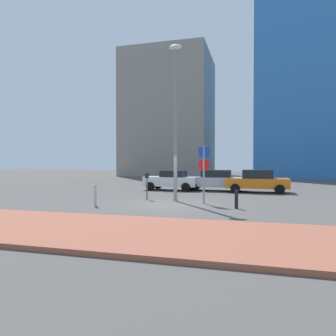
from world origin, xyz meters
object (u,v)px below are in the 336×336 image
parked_car_white (172,180)px  street_lamp (175,111)px  parked_car_orange (257,181)px  traffic_bollard_near (236,199)px  parking_sign_post (204,168)px  parked_car_silver (215,180)px  parking_meter (147,182)px  traffic_bollard_mid (95,195)px

parked_car_white → street_lamp: bearing=-73.4°
parked_car_orange → traffic_bollard_near: (-0.99, -8.10, -0.38)m
parking_sign_post → street_lamp: bearing=156.8°
parked_car_silver → parked_car_white: bearing=-172.1°
parked_car_orange → parking_sign_post: size_ratio=1.45×
parking_meter → street_lamp: street_lamp is taller
parked_car_silver → parked_car_orange: 2.99m
parked_car_silver → parked_car_orange: parked_car_orange is taller
parked_car_orange → parking_sign_post: (-2.67, -6.87, 1.02)m
parked_car_white → parked_car_orange: size_ratio=0.96×
parked_car_silver → parked_car_orange: (2.96, -0.44, 0.01)m
parked_car_white → traffic_bollard_mid: bearing=-98.6°
parked_car_orange → traffic_bollard_near: parked_car_orange is taller
parked_car_white → parking_sign_post: parking_sign_post is taller
parked_car_silver → street_lamp: bearing=-101.7°
parked_car_white → parked_car_silver: bearing=7.9°
parked_car_silver → traffic_bollard_near: (1.97, -8.54, -0.36)m
parking_sign_post → traffic_bollard_mid: bearing=-155.2°
street_lamp → traffic_bollard_near: 5.89m
parking_meter → traffic_bollard_mid: (-1.49, -3.21, -0.44)m
parking_sign_post → parked_car_orange: bearing=68.8°
parked_car_silver → parking_sign_post: (0.29, -7.31, 1.04)m
traffic_bollard_near → parked_car_orange: bearing=83.0°
parked_car_white → traffic_bollard_mid: 9.22m
parked_car_orange → street_lamp: 8.56m
parked_car_white → traffic_bollard_near: 9.61m
parked_car_silver → parking_sign_post: 7.39m
parked_car_white → parking_meter: 5.91m
parked_car_white → traffic_bollard_near: parked_car_white is taller
parked_car_white → parking_meter: parking_meter is taller
parked_car_orange → parking_meter: size_ratio=2.83×
parked_car_orange → traffic_bollard_near: size_ratio=4.94×
parking_meter → street_lamp: size_ratio=0.18×
parked_car_white → street_lamp: 7.62m
parking_sign_post → parking_meter: parking_sign_post is taller
parking_meter → street_lamp: (1.72, -0.25, 3.91)m
parked_car_white → parked_car_silver: size_ratio=0.92×
parked_car_silver → parking_meter: (-3.10, -6.35, 0.17)m
street_lamp → parked_car_orange: bearing=54.9°
parked_car_orange → traffic_bollard_mid: parked_car_orange is taller
street_lamp → traffic_bollard_mid: street_lamp is taller
parking_meter → traffic_bollard_mid: parking_meter is taller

